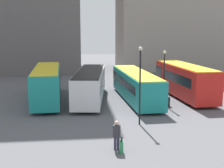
% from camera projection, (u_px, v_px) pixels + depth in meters
% --- Properties ---
extents(building_block_right, '(27.22, 10.99, 23.10)m').
position_uv_depth(building_block_right, '(195.00, 3.00, 55.15)').
color(building_block_right, gray).
rests_on(building_block_right, ground_plane).
extents(bus_0, '(2.97, 10.96, 3.27)m').
position_uv_depth(bus_0, '(47.00, 83.00, 29.73)').
color(bus_0, '#19847F').
rests_on(bus_0, ground_plane).
extents(bus_1, '(3.83, 11.75, 2.92)m').
position_uv_depth(bus_1, '(90.00, 84.00, 30.34)').
color(bus_1, silver).
rests_on(bus_1, ground_plane).
extents(bus_2, '(3.02, 12.18, 2.80)m').
position_uv_depth(bus_2, '(135.00, 85.00, 30.41)').
color(bus_2, '#19847F').
rests_on(bus_2, ground_plane).
extents(bus_3, '(3.14, 11.17, 3.31)m').
position_uv_depth(bus_3, '(184.00, 80.00, 31.79)').
color(bus_3, red).
rests_on(bus_3, ground_plane).
extents(traveler, '(0.48, 0.48, 1.73)m').
position_uv_depth(traveler, '(117.00, 133.00, 17.64)').
color(traveler, '#382D4C').
rests_on(traveler, ground_plane).
extents(suitcase, '(0.21, 0.42, 0.97)m').
position_uv_depth(suitcase, '(121.00, 147.00, 17.31)').
color(suitcase, '#28844C').
rests_on(suitcase, ground_plane).
extents(lamp_post_0, '(0.28, 0.28, 4.98)m').
position_uv_depth(lamp_post_0, '(164.00, 73.00, 27.92)').
color(lamp_post_0, black).
rests_on(lamp_post_0, ground_plane).
extents(lamp_post_1, '(0.28, 0.28, 5.62)m').
position_uv_depth(lamp_post_1, '(140.00, 79.00, 22.08)').
color(lamp_post_1, black).
rests_on(lamp_post_1, ground_plane).
extents(trash_bin, '(0.52, 0.52, 0.85)m').
position_uv_depth(trash_bin, '(167.00, 102.00, 28.03)').
color(trash_bin, black).
rests_on(trash_bin, ground_plane).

